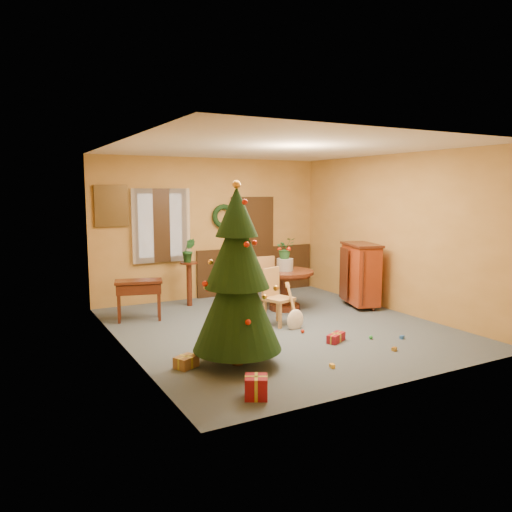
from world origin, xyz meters
TOP-DOWN VIEW (x-y plane):
  - room_envelope at (0.21, 2.70)m, footprint 5.50×5.50m
  - dining_table at (0.74, 1.02)m, footprint 1.08×1.08m
  - urn at (0.74, 1.02)m, footprint 0.31×0.31m
  - centerpiece_plant at (0.74, 1.02)m, footprint 0.35×0.31m
  - chair_near at (0.06, 0.21)m, footprint 0.52×0.52m
  - chair_far at (0.58, 1.61)m, footprint 0.43×0.43m
  - guitar at (0.18, -0.21)m, footprint 0.41×0.53m
  - plant_stand at (-0.73, 2.17)m, footprint 0.33×0.33m
  - stand_plant at (-0.73, 2.17)m, footprint 0.30×0.27m
  - christmas_tree at (-1.38, -1.26)m, footprint 1.14×1.14m
  - writing_desk at (-1.89, 1.55)m, footprint 0.87×0.58m
  - sideboard at (2.15, 0.52)m, footprint 0.77×1.07m
  - gift_a at (-2.01, -1.05)m, footprint 0.34×0.30m
  - gift_b at (-1.67, -2.30)m, footprint 0.33×0.33m
  - gift_c at (-0.69, -0.68)m, footprint 0.31×0.26m
  - gift_d at (0.34, -1.08)m, footprint 0.38×0.29m
  - toy_a at (1.31, -1.44)m, footprint 0.09×0.08m
  - toy_b at (0.88, -1.23)m, footprint 0.06×0.06m
  - toy_c at (-0.38, -1.94)m, footprint 0.06×0.09m
  - toy_d at (0.15, -0.47)m, footprint 0.06×0.06m
  - toy_e at (0.80, -1.81)m, footprint 0.09×0.07m

SIDE VIEW (x-z plane):
  - toy_a at x=1.31m, z-range 0.00..0.05m
  - toy_c at x=-0.38m, z-range 0.00..0.05m
  - toy_e at x=0.80m, z-range 0.00..0.05m
  - toy_b at x=0.88m, z-range 0.00..0.06m
  - toy_d at x=0.15m, z-range 0.00..0.06m
  - gift_d at x=0.34m, z-range 0.00..0.13m
  - gift_c at x=-0.69m, z-range 0.00..0.14m
  - gift_a at x=-2.01m, z-range 0.00..0.15m
  - gift_b at x=-1.67m, z-range 0.00..0.24m
  - guitar at x=0.18m, z-range 0.01..0.72m
  - chair_near at x=0.06m, z-range 0.03..0.98m
  - chair_far at x=0.58m, z-range 0.03..1.00m
  - dining_table at x=0.74m, z-range 0.15..0.89m
  - writing_desk at x=-1.89m, z-range 0.18..0.89m
  - plant_stand at x=-0.73m, z-range 0.11..0.97m
  - sideboard at x=2.15m, z-range 0.04..1.28m
  - urn at x=0.74m, z-range 0.74..0.97m
  - stand_plant at x=-0.73m, z-range 0.86..1.32m
  - room_envelope at x=0.21m, z-range -1.63..3.87m
  - christmas_tree at x=-1.38m, z-range -0.06..2.30m
  - centerpiece_plant at x=0.74m, z-range 0.97..1.36m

